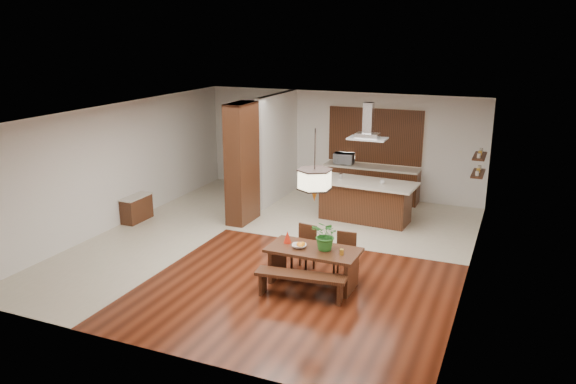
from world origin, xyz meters
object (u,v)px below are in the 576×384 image
at_px(dining_chair_right, 344,256).
at_px(foliage_plant, 326,235).
at_px(dining_chair_left, 303,249).
at_px(fruit_bowl, 299,246).
at_px(kitchen_island, 365,201).
at_px(island_cup, 382,182).
at_px(hallway_console, 137,209).
at_px(dining_bench, 301,286).
at_px(microwave, 344,158).
at_px(pendant_lantern, 315,166).
at_px(range_hood, 368,121).
at_px(dining_table, 314,258).

xyz_separation_m(dining_chair_right, foliage_plant, (-0.20, -0.47, 0.55)).
distance_m(dining_chair_left, dining_chair_right, 0.84).
xyz_separation_m(fruit_bowl, kitchen_island, (0.16, 3.93, -0.21)).
xyz_separation_m(dining_chair_left, island_cup, (0.74, 3.26, 0.61)).
xyz_separation_m(foliage_plant, kitchen_island, (-0.33, 3.84, -0.46)).
bearing_deg(hallway_console, dining_bench, -23.59).
bearing_deg(dining_chair_left, microwave, 107.90).
height_order(foliage_plant, island_cup, foliage_plant).
height_order(foliage_plant, fruit_bowl, foliage_plant).
bearing_deg(pendant_lantern, foliage_plant, 7.46).
bearing_deg(foliage_plant, dining_chair_left, 142.61).
bearing_deg(pendant_lantern, island_cup, 85.02).
relative_size(hallway_console, dining_chair_right, 1.03).
distance_m(hallway_console, foliage_plant, 5.75).
bearing_deg(microwave, island_cup, -53.94).
height_order(dining_chair_right, kitchen_island, kitchen_island).
relative_size(foliage_plant, kitchen_island, 0.22).
relative_size(foliage_plant, fruit_bowl, 2.14).
height_order(dining_bench, range_hood, range_hood).
distance_m(dining_table, dining_bench, 0.67).
bearing_deg(dining_table, pendant_lantern, -45.00).
bearing_deg(dining_table, kitchen_island, 91.48).
bearing_deg(dining_chair_right, island_cup, 88.32).
relative_size(dining_table, dining_chair_left, 1.90).
xyz_separation_m(dining_chair_right, pendant_lantern, (-0.43, -0.50, 1.82)).
bearing_deg(fruit_bowl, dining_bench, -65.40).
bearing_deg(dining_chair_right, hallway_console, 164.89).
distance_m(dining_bench, range_hood, 5.01).
bearing_deg(pendant_lantern, dining_chair_right, 49.78).
xyz_separation_m(pendant_lantern, microwave, (-1.22, 5.68, -1.14)).
bearing_deg(range_hood, hallway_console, -156.87).
height_order(dining_chair_right, pendant_lantern, pendant_lantern).
bearing_deg(dining_chair_right, range_hood, 95.48).
bearing_deg(island_cup, hallway_console, -159.40).
distance_m(dining_table, dining_chair_right, 0.67).
xyz_separation_m(dining_chair_right, range_hood, (-0.53, 3.37, 2.04)).
bearing_deg(foliage_plant, hallway_console, 163.21).
bearing_deg(fruit_bowl, kitchen_island, 87.66).
distance_m(pendant_lantern, microwave, 5.92).
bearing_deg(microwave, hallway_console, -138.25).
bearing_deg(dining_chair_left, kitchen_island, 93.66).
height_order(dining_chair_left, island_cup, island_cup).
bearing_deg(kitchen_island, dining_chair_left, -91.48).
height_order(dining_bench, island_cup, island_cup).
distance_m(pendant_lantern, foliage_plant, 1.29).
distance_m(hallway_console, kitchen_island, 5.59).
bearing_deg(foliage_plant, range_hood, 94.88).
relative_size(fruit_bowl, island_cup, 2.39).
bearing_deg(fruit_bowl, microwave, 99.53).
distance_m(dining_chair_right, fruit_bowl, 0.94).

